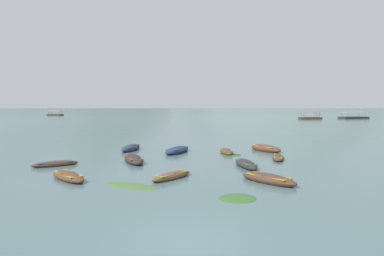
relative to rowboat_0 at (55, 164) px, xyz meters
The scene contains 21 objects.
ground_plane 1487.54m from the rowboat_0, 89.61° to the left, with size 6000.00×6000.00×0.00m, color slate.
mountain_1 2688.28m from the rowboat_0, 110.41° to the left, with size 1609.44×1609.44×517.83m, color #56665B.
mountain_2 2437.00m from the rowboat_0, 89.93° to the left, with size 879.21×879.21×208.67m, color #56665B.
mountain_3 2533.82m from the rowboat_0, 76.17° to the left, with size 1610.79×1610.79×550.31m, color slate.
rowboat_0 is the anchor object (origin of this frame).
rowboat_1 14.21m from the rowboat_0, 29.10° to the left, with size 1.42×3.28×0.51m.
rowboat_2 10.82m from the rowboat_0, 42.70° to the left, with size 2.60×4.55×0.68m.
rowboat_3 5.55m from the rowboat_0, 22.54° to the left, with size 2.85×4.53×0.63m.
rowboat_4 9.25m from the rowboat_0, 68.83° to the left, with size 1.60×3.94×0.70m.
rowboat_5 13.47m from the rowboat_0, ahead, with size 1.79×3.84×0.59m.
rowboat_6 4.94m from the rowboat_0, 56.24° to the right, with size 3.37×3.36×0.55m.
rowboat_7 16.85m from the rowboat_0, 13.38° to the left, with size 1.51×3.38×0.43m.
rowboat_8 9.41m from the rowboat_0, 22.43° to the right, with size 2.51×3.12×0.49m.
rowboat_10 18.47m from the rowboat_0, 28.61° to the left, with size 3.16×4.08×0.76m.
rowboat_11 14.81m from the rowboat_0, 16.91° to the right, with size 3.25×3.31×0.62m.
ferry_0 112.76m from the rowboat_0, 57.22° to the left, with size 10.68×7.04×2.54m.
ferry_1 143.88m from the rowboat_0, 115.68° to the left, with size 7.68×4.16×2.54m.
ferry_2 99.19m from the rowboat_0, 63.45° to the left, with size 7.74×4.18×2.54m.
weed_patch_0 8.77m from the rowboat_0, 39.08° to the right, with size 3.24×1.12×0.14m, color #477033.
weed_patch_1 14.35m from the rowboat_0, 31.84° to the right, with size 1.76×1.66×0.14m, color #38662D.
weed_patch_2 14.15m from the rowboat_0, 25.38° to the left, with size 1.64×2.01×0.14m, color #2D5628.
Camera 1 is at (0.67, -9.94, 4.19)m, focal length 30.74 mm.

